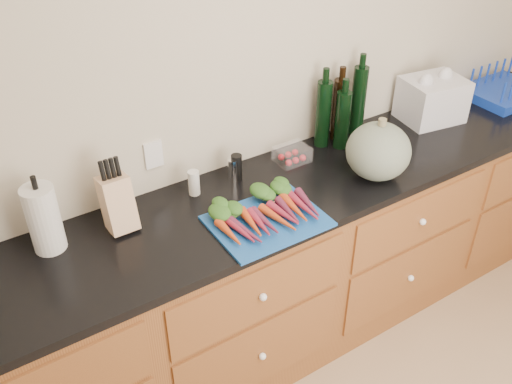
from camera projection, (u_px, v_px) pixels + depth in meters
wall_back at (268, 81)px, 2.59m from camera, size 4.10×0.05×2.60m
cabinets at (303, 262)px, 2.84m from camera, size 3.60×0.64×0.90m
countertop at (307, 183)px, 2.58m from camera, size 3.64×0.62×0.04m
cutting_board at (267, 221)px, 2.31m from camera, size 0.46×0.35×0.01m
carrots at (262, 210)px, 2.32m from camera, size 0.40×0.29×0.06m
squash at (378, 151)px, 2.52m from camera, size 0.29×0.29×0.26m
paper_towel at (44, 219)px, 2.11m from camera, size 0.12×0.12×0.27m
knife_block at (117, 203)px, 2.23m from camera, size 0.11×0.11×0.22m
grinder_salt at (194, 183)px, 2.45m from camera, size 0.05×0.05×0.11m
grinder_pepper at (237, 167)px, 2.54m from camera, size 0.05×0.05×0.12m
canister_chrome at (233, 170)px, 2.54m from camera, size 0.05×0.05×0.11m
tomato_box at (292, 154)px, 2.68m from camera, size 0.15×0.12×0.07m
bottles at (341, 111)px, 2.78m from camera, size 0.29×0.15×0.35m
grocery_bag at (432, 100)px, 2.99m from camera, size 0.34×0.29×0.23m
dish_rack at (504, 90)px, 3.25m from camera, size 0.43×0.34×0.17m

